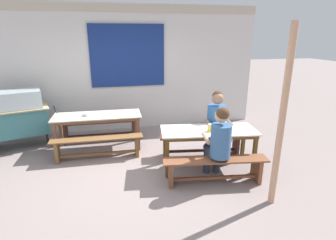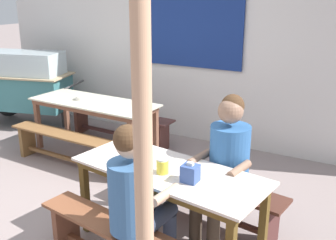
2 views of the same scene
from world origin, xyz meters
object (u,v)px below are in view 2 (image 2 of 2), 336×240
at_px(condiment_jar, 163,166).
at_px(soup_bowl, 81,98).
at_px(dining_table_far, 94,107).
at_px(bench_far_front, 67,145).
at_px(person_near_front, 137,194).
at_px(bench_near_back, 202,192).
at_px(tissue_box, 190,173).
at_px(bench_far_back, 119,122).
at_px(wooden_support_post, 144,190).
at_px(dining_table_near, 169,178).
at_px(food_cart, 23,82).
at_px(person_right_near_table, 226,159).

height_order(condiment_jar, soup_bowl, condiment_jar).
relative_size(dining_table_far, bench_far_front, 1.03).
bearing_deg(person_near_front, bench_near_back, 85.44).
relative_size(tissue_box, condiment_jar, 1.26).
xyz_separation_m(bench_far_back, bench_near_back, (1.94, -1.34, 0.00)).
distance_m(dining_table_far, wooden_support_post, 3.52).
bearing_deg(soup_bowl, bench_far_front, -70.64).
xyz_separation_m(dining_table_near, wooden_support_post, (0.52, -1.17, 0.57)).
distance_m(dining_table_near, condiment_jar, 0.16).
distance_m(condiment_jar, wooden_support_post, 1.28).
bearing_deg(bench_far_front, tissue_box, -23.20).
distance_m(bench_far_front, bench_near_back, 1.99).
bearing_deg(tissue_box, bench_near_back, 105.71).
xyz_separation_m(dining_table_far, bench_near_back, (1.96, -0.81, -0.35)).
height_order(bench_far_front, bench_near_back, same).
height_order(dining_table_near, condiment_jar, condiment_jar).
bearing_deg(bench_near_back, food_cart, 162.05).
bearing_deg(dining_table_near, dining_table_far, 144.66).
relative_size(person_right_near_table, soup_bowl, 8.53).
height_order(bench_near_back, tissue_box, tissue_box).
bearing_deg(food_cart, condiment_jar, -26.46).
bearing_deg(wooden_support_post, dining_table_far, 133.84).
distance_m(tissue_box, condiment_jar, 0.26).
xyz_separation_m(bench_near_back, tissue_box, (0.18, -0.63, 0.50)).
relative_size(condiment_jar, soup_bowl, 0.84).
relative_size(tissue_box, soup_bowl, 1.05).
bearing_deg(bench_near_back, soup_bowl, 159.54).
bearing_deg(tissue_box, person_near_front, -126.39).
height_order(dining_table_far, person_right_near_table, person_right_near_table).
relative_size(bench_far_back, tissue_box, 11.03).
bearing_deg(food_cart, tissue_box, -25.24).
relative_size(food_cart, condiment_jar, 15.33).
relative_size(bench_near_back, soup_bowl, 11.01).
relative_size(dining_table_far, tissue_box, 11.16).
xyz_separation_m(person_right_near_table, wooden_support_post, (0.19, -1.59, 0.49)).
xyz_separation_m(bench_far_front, bench_near_back, (1.97, -0.29, 0.01)).
bearing_deg(condiment_jar, food_cart, 153.54).
distance_m(dining_table_near, soup_bowl, 2.46).
distance_m(bench_near_back, tissue_box, 0.82).
height_order(food_cart, wooden_support_post, wooden_support_post).
bearing_deg(condiment_jar, wooden_support_post, -63.97).
bearing_deg(bench_far_back, soup_bowl, -111.01).
bearing_deg(food_cart, dining_table_far, -12.46).
xyz_separation_m(food_cart, wooden_support_post, (4.17, -2.90, 0.51)).
xyz_separation_m(dining_table_far, bench_far_back, (0.01, 0.53, -0.36)).
xyz_separation_m(dining_table_near, bench_near_back, (0.07, 0.52, -0.35)).
height_order(dining_table_far, bench_far_back, dining_table_far).
relative_size(person_right_near_table, tissue_box, 8.13).
bearing_deg(person_right_near_table, person_near_front, -110.95).
xyz_separation_m(dining_table_near, person_near_front, (-0.01, -0.46, 0.07)).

